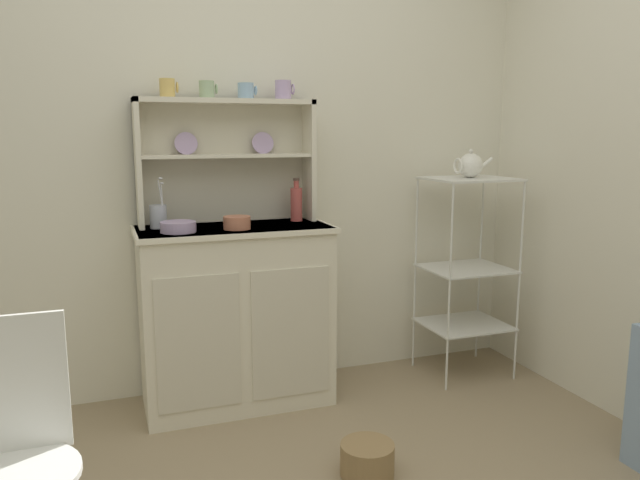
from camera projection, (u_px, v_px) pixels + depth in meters
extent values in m
cube|color=silver|center=(233.00, 149.00, 3.13)|extent=(3.84, 0.05, 2.50)
cube|color=silver|center=(236.00, 316.00, 3.01)|extent=(0.90, 0.42, 0.89)
cube|color=beige|center=(199.00, 344.00, 2.75)|extent=(0.38, 0.01, 0.62)
cube|color=beige|center=(291.00, 333.00, 2.90)|extent=(0.38, 0.01, 0.62)
cube|color=#EEE6CE|center=(234.00, 229.00, 2.94)|extent=(0.93, 0.45, 0.02)
cube|color=beige|center=(224.00, 161.00, 3.07)|extent=(0.87, 0.02, 0.61)
cube|color=silver|center=(138.00, 164.00, 2.85)|extent=(0.02, 0.18, 0.61)
cube|color=silver|center=(309.00, 161.00, 3.13)|extent=(0.02, 0.18, 0.61)
cube|color=silver|center=(227.00, 156.00, 2.99)|extent=(0.83, 0.16, 0.02)
cube|color=silver|center=(226.00, 101.00, 2.94)|extent=(0.87, 0.18, 0.02)
cylinder|color=#B79ECC|center=(186.00, 143.00, 2.95)|extent=(0.11, 0.03, 0.11)
cylinder|color=#B79ECC|center=(263.00, 143.00, 3.08)|extent=(0.11, 0.03, 0.11)
cylinder|color=silver|center=(450.00, 289.00, 3.13)|extent=(0.01, 0.01, 1.10)
cylinder|color=silver|center=(519.00, 282.00, 3.27)|extent=(0.01, 0.01, 1.10)
cylinder|color=silver|center=(415.00, 273.00, 3.47)|extent=(0.01, 0.01, 1.10)
cylinder|color=silver|center=(480.00, 268.00, 3.61)|extent=(0.01, 0.01, 1.10)
cube|color=silver|center=(470.00, 179.00, 3.27)|extent=(0.45, 0.38, 0.01)
cube|color=silver|center=(466.00, 269.00, 3.36)|extent=(0.45, 0.38, 0.01)
cube|color=silver|center=(464.00, 324.00, 3.42)|extent=(0.45, 0.38, 0.01)
cylinder|color=white|center=(9.00, 478.00, 1.60)|extent=(0.36, 0.36, 0.02)
cube|color=white|center=(9.00, 385.00, 1.69)|extent=(0.31, 0.02, 0.40)
cylinder|color=#93754C|center=(367.00, 459.00, 2.41)|extent=(0.21, 0.21, 0.13)
cylinder|color=#DBB760|center=(167.00, 88.00, 2.84)|extent=(0.07, 0.07, 0.09)
torus|color=#DBB760|center=(177.00, 87.00, 2.86)|extent=(0.01, 0.05, 0.05)
cylinder|color=#9EB78E|center=(207.00, 90.00, 2.91)|extent=(0.07, 0.07, 0.08)
torus|color=#9EB78E|center=(216.00, 89.00, 2.92)|extent=(0.01, 0.05, 0.05)
cylinder|color=#8EB2D1|center=(246.00, 91.00, 2.97)|extent=(0.08, 0.08, 0.08)
torus|color=#8EB2D1|center=(256.00, 90.00, 2.98)|extent=(0.01, 0.04, 0.04)
cylinder|color=#B79ECC|center=(283.00, 90.00, 3.03)|extent=(0.08, 0.08, 0.09)
torus|color=#B79ECC|center=(293.00, 89.00, 3.05)|extent=(0.01, 0.05, 0.05)
cylinder|color=#B79ECC|center=(178.00, 227.00, 2.77)|extent=(0.16, 0.16, 0.05)
cylinder|color=#C67556|center=(237.00, 223.00, 2.86)|extent=(0.13, 0.13, 0.06)
cylinder|color=#B74C47|center=(296.00, 204.00, 3.11)|extent=(0.06, 0.06, 0.17)
cylinder|color=#B74C47|center=(296.00, 184.00, 3.10)|extent=(0.03, 0.03, 0.04)
cylinder|color=#4C382D|center=(296.00, 179.00, 3.09)|extent=(0.03, 0.03, 0.01)
cylinder|color=#B2B7C6|center=(158.00, 217.00, 2.88)|extent=(0.08, 0.08, 0.11)
cylinder|color=silver|center=(162.00, 202.00, 2.86)|extent=(0.01, 0.02, 0.16)
ellipsoid|color=silver|center=(162.00, 183.00, 2.85)|extent=(0.02, 0.01, 0.01)
cylinder|color=silver|center=(161.00, 200.00, 2.86)|extent=(0.03, 0.03, 0.18)
ellipsoid|color=silver|center=(160.00, 178.00, 2.84)|extent=(0.02, 0.01, 0.01)
sphere|color=white|center=(470.00, 166.00, 3.26)|extent=(0.13, 0.13, 0.13)
sphere|color=silver|center=(471.00, 151.00, 3.25)|extent=(0.02, 0.02, 0.02)
cylinder|color=white|center=(486.00, 163.00, 3.29)|extent=(0.09, 0.02, 0.07)
torus|color=white|center=(458.00, 166.00, 3.24)|extent=(0.01, 0.08, 0.08)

